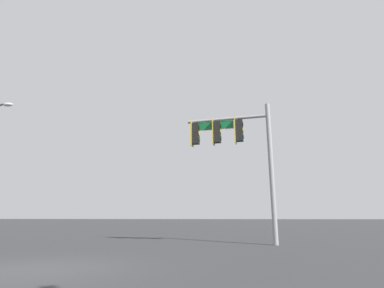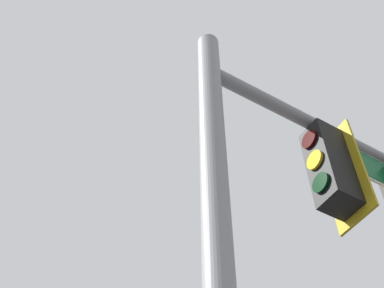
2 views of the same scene
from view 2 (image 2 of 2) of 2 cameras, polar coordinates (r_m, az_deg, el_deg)
signal_pole_near at (r=5.32m, az=17.19°, el=-7.99°), size 4.21×0.88×6.72m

